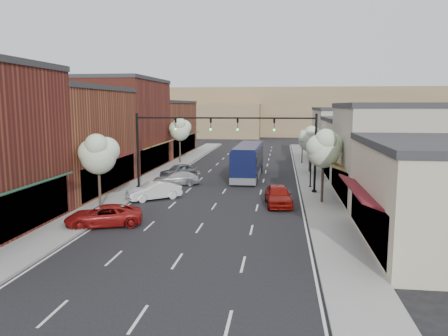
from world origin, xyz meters
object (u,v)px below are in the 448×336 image
(signal_mast_left, at_px, (163,140))
(tree_left_far, at_px, (180,129))
(coach_bus, at_px, (248,160))
(parked_car_a, at_px, (104,216))
(signal_mast_right, at_px, (288,141))
(parked_car_b, at_px, (154,191))
(tree_right_near, at_px, (324,148))
(lamp_post_far, at_px, (302,141))
(tree_left_near, at_px, (98,153))
(parked_car_c, at_px, (176,178))
(tree_right_far, at_px, (311,138))
(red_hatchback, at_px, (278,195))
(lamp_post_near, at_px, (311,156))
(parked_car_d, at_px, (179,171))

(signal_mast_left, height_order, tree_left_far, signal_mast_left)
(coach_bus, distance_m, parked_car_a, 21.72)
(signal_mast_right, distance_m, signal_mast_left, 11.24)
(signal_mast_right, xyz_separation_m, parked_car_b, (-10.91, -4.20, -3.89))
(tree_left_far, relative_size, parked_car_a, 1.26)
(tree_right_near, relative_size, lamp_post_far, 1.34)
(tree_left_near, relative_size, lamp_post_far, 1.28)
(tree_right_near, distance_m, parked_car_c, 15.36)
(tree_right_far, bearing_deg, parked_car_b, -130.17)
(coach_bus, distance_m, parked_car_c, 8.62)
(parked_car_a, distance_m, parked_car_c, 14.86)
(tree_left_near, bearing_deg, lamp_post_far, 60.22)
(red_hatchback, height_order, parked_car_a, red_hatchback)
(coach_bus, height_order, parked_car_c, coach_bus)
(signal_mast_right, relative_size, tree_left_near, 1.44)
(lamp_post_far, height_order, red_hatchback, lamp_post_far)
(lamp_post_near, distance_m, lamp_post_far, 17.50)
(tree_left_near, distance_m, lamp_post_near, 19.25)
(parked_car_d, bearing_deg, tree_left_far, 143.15)
(coach_bus, height_order, parked_car_d, coach_bus)
(lamp_post_far, xyz_separation_m, parked_car_a, (-14.00, -32.33, -2.33))
(tree_right_near, relative_size, red_hatchback, 1.25)
(lamp_post_near, distance_m, parked_car_c, 13.04)
(tree_right_far, relative_size, parked_car_d, 1.26)
(tree_left_far, height_order, coach_bus, tree_left_far)
(parked_car_b, xyz_separation_m, parked_car_d, (-0.54, 11.19, 0.00))
(parked_car_d, bearing_deg, signal_mast_right, 9.24)
(signal_mast_right, bearing_deg, tree_left_near, -149.86)
(signal_mast_left, height_order, red_hatchback, signal_mast_left)
(tree_right_far, relative_size, tree_left_near, 0.95)
(signal_mast_right, relative_size, signal_mast_left, 1.00)
(tree_left_far, relative_size, lamp_post_near, 1.38)
(tree_left_far, xyz_separation_m, parked_car_a, (2.05, -30.28, -3.93))
(signal_mast_right, height_order, parked_car_c, signal_mast_right)
(parked_car_a, bearing_deg, parked_car_d, 159.15)
(tree_left_far, xyz_separation_m, parked_car_c, (3.23, -15.46, -3.94))
(tree_right_far, xyz_separation_m, tree_left_far, (-16.60, 6.00, 0.61))
(lamp_post_near, height_order, parked_car_a, lamp_post_near)
(tree_right_far, xyz_separation_m, lamp_post_near, (-0.55, -9.44, -0.99))
(lamp_post_near, distance_m, coach_bus, 8.34)
(signal_mast_right, distance_m, tree_left_near, 16.05)
(signal_mast_right, xyz_separation_m, lamp_post_far, (2.18, 20.00, -1.62))
(tree_right_near, xyz_separation_m, lamp_post_far, (-0.55, 24.06, -1.45))
(coach_bus, bearing_deg, tree_left_near, -120.57)
(tree_right_far, height_order, parked_car_c, tree_right_far)
(lamp_post_far, height_order, parked_car_b, lamp_post_far)
(lamp_post_far, height_order, coach_bus, lamp_post_far)
(parked_car_c, bearing_deg, parked_car_a, -18.52)
(parked_car_b, bearing_deg, lamp_post_near, 78.40)
(tree_right_near, distance_m, tree_right_far, 16.01)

